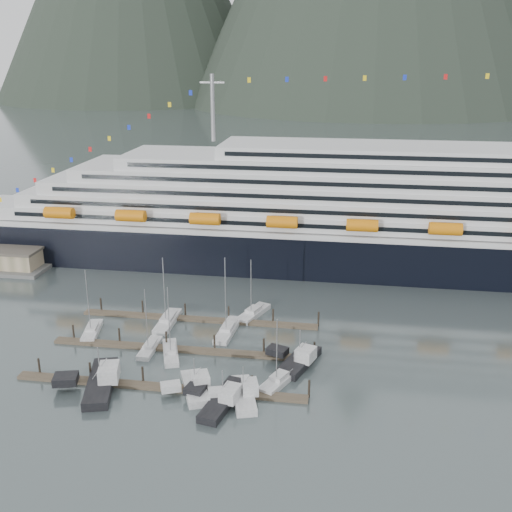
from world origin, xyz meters
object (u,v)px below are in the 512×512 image
object	(u,v)px
sailboat_a	(92,331)
sailboat_h	(279,381)
trawler_a	(100,382)
trawler_c	(222,399)
trawler_e	(299,360)
sailboat_d	(228,331)
sailboat_e	(168,322)
cruise_ship	(373,219)
sailboat_b	(171,353)
trawler_d	(242,394)
sailboat_c	(150,348)
sailboat_f	(253,314)
trawler_b	(194,387)

from	to	relation	value
sailboat_a	sailboat_h	bearing A→B (deg)	-120.40
trawler_a	sailboat_a	bearing A→B (deg)	11.82
trawler_c	trawler_e	xyz separation A→B (m)	(10.56, 13.83, 0.09)
trawler_e	sailboat_d	bearing A→B (deg)	74.43
sailboat_e	trawler_e	xyz separation A→B (m)	(27.17, -12.34, 0.48)
cruise_ship	sailboat_h	distance (m)	63.52
trawler_c	sailboat_a	bearing A→B (deg)	67.95
sailboat_e	trawler_a	size ratio (longest dim) A/B	1.00
trawler_a	sailboat_b	bearing A→B (deg)	-49.04
sailboat_b	trawler_a	xyz separation A→B (m)	(-8.16, -12.11, 0.56)
sailboat_b	sailboat_e	size ratio (longest dim) A/B	0.93
trawler_e	trawler_c	bearing A→B (deg)	162.30
cruise_ship	trawler_d	size ratio (longest dim) A/B	19.36
sailboat_c	sailboat_d	distance (m)	15.52
sailboat_b	sailboat_e	distance (m)	13.15
sailboat_a	trawler_e	size ratio (longest dim) A/B	1.17
sailboat_b	sailboat_h	size ratio (longest dim) A/B	1.13
sailboat_b	sailboat_f	bearing A→B (deg)	-51.60
trawler_d	sailboat_c	bearing A→B (deg)	39.03
sailboat_e	trawler_c	bearing A→B (deg)	-147.57
sailboat_d	trawler_e	distance (m)	17.86
sailboat_d	sailboat_h	distance (m)	20.64
trawler_a	sailboat_f	bearing A→B (deg)	-47.95
trawler_c	sailboat_e	bearing A→B (deg)	44.12
trawler_a	trawler_e	bearing A→B (deg)	-83.62
sailboat_e	trawler_a	bearing A→B (deg)	171.10
sailboat_b	cruise_ship	bearing A→B (deg)	-53.44
sailboat_h	trawler_d	distance (m)	7.58
trawler_a	trawler_c	size ratio (longest dim) A/B	1.16
sailboat_a	sailboat_d	size ratio (longest dim) A/B	0.85
trawler_d	trawler_e	xyz separation A→B (m)	(7.71, 12.08, 0.10)
sailboat_h	sailboat_c	bearing A→B (deg)	96.84
sailboat_e	trawler_c	xyz separation A→B (m)	(16.61, -26.18, 0.39)
sailboat_e	sailboat_f	xyz separation A→B (m)	(16.23, 6.55, -0.01)
sailboat_f	trawler_e	world-z (taller)	sailboat_f
sailboat_a	trawler_d	world-z (taller)	sailboat_a
cruise_ship	trawler_e	size ratio (longest dim) A/B	17.83
sailboat_e	cruise_ship	bearing A→B (deg)	-44.39
trawler_d	trawler_c	bearing A→B (deg)	104.88
sailboat_c	sailboat_h	bearing A→B (deg)	-107.37
sailboat_b	trawler_c	size ratio (longest dim) A/B	1.08
sailboat_c	trawler_a	bearing A→B (deg)	163.49
sailboat_e	trawler_b	size ratio (longest dim) A/B	1.42
sailboat_b	trawler_e	world-z (taller)	sailboat_b
trawler_c	trawler_e	world-z (taller)	trawler_e
sailboat_c	sailboat_e	distance (m)	11.22
trawler_b	sailboat_d	bearing A→B (deg)	-25.88
sailboat_a	sailboat_h	size ratio (longest dim) A/B	1.12
trawler_e	trawler_a	bearing A→B (deg)	131.11
sailboat_c	sailboat_b	bearing A→B (deg)	-105.96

